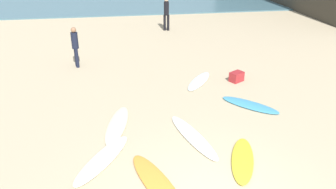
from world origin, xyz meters
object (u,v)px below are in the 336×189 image
surfboard_2 (243,160)px  surfboard_5 (199,81)px  surfboard_0 (193,137)px  beachgoer_near (166,12)px  surfboard_4 (158,184)px  beachgoer_mid (75,45)px  surfboard_6 (250,105)px  beach_cooler (237,77)px  surfboard_1 (117,125)px  surfboard_3 (102,159)px

surfboard_2 → surfboard_5: surfboard_2 is taller
surfboard_0 → beachgoer_near: size_ratio=1.40×
surfboard_4 → beachgoer_mid: 8.55m
surfboard_2 → beachgoer_near: size_ratio=1.10×
surfboard_6 → beach_cooler: 2.10m
surfboard_0 → beachgoer_near: bearing=69.3°
surfboard_0 → beachgoer_mid: 7.33m
surfboard_0 → surfboard_5: 4.02m
surfboard_4 → beachgoer_near: size_ratio=1.36×
surfboard_1 → beach_cooler: bearing=42.9°
surfboard_1 → surfboard_4: (0.88, -2.86, 0.00)m
surfboard_0 → beach_cooler: beach_cooler is taller
beach_cooler → surfboard_6: bearing=-95.8°
surfboard_5 → beach_cooler: bearing=-153.1°
beachgoer_mid → surfboard_6: bearing=38.1°
surfboard_1 → beachgoer_near: bearing=86.0°
surfboard_3 → beachgoer_near: size_ratio=1.28×
surfboard_5 → surfboard_1: bearing=75.0°
beach_cooler → surfboard_1: bearing=-149.1°
surfboard_3 → beachgoer_mid: 7.14m
surfboard_4 → beach_cooler: 6.75m
surfboard_0 → surfboard_3: size_ratio=1.09×
surfboard_3 → beach_cooler: beach_cooler is taller
beachgoer_mid → surfboard_3: bearing=-4.8°
surfboard_4 → beach_cooler: (3.74, 5.62, 0.15)m
surfboard_0 → beachgoer_near: (0.87, 11.41, 1.01)m
surfboard_3 → surfboard_5: 5.83m
beachgoer_mid → beach_cooler: size_ratio=3.34×
beachgoer_near → beach_cooler: (1.62, -7.68, -0.86)m
surfboard_3 → beach_cooler: size_ratio=4.67×
surfboard_0 → surfboard_2: bearing=-67.5°
surfboard_2 → surfboard_3: surfboard_3 is taller
surfboard_5 → surfboard_0: bearing=107.3°
surfboard_4 → beachgoer_near: bearing=61.4°
beachgoer_mid → surfboard_5: bearing=49.1°
beachgoer_mid → beach_cooler: beachgoer_mid is taller
beachgoer_near → surfboard_1: bearing=-93.6°
surfboard_2 → beachgoer_near: beachgoer_near is taller
surfboard_1 → beach_cooler: size_ratio=4.59×
surfboard_1 → surfboard_6: bearing=20.7°
surfboard_0 → surfboard_6: size_ratio=1.28×
surfboard_3 → surfboard_6: surfboard_3 is taller
beachgoer_near → surfboard_3: bearing=-93.3°
surfboard_3 → beach_cooler: bearing=-106.9°
surfboard_1 → surfboard_4: size_ratio=0.92×
surfboard_0 → surfboard_5: (1.05, 3.88, -0.00)m
beachgoer_mid → beach_cooler: 6.73m
surfboard_0 → surfboard_3: 2.63m
surfboard_3 → surfboard_6: (4.81, 2.37, -0.00)m
surfboard_2 → surfboard_0: bearing=148.3°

